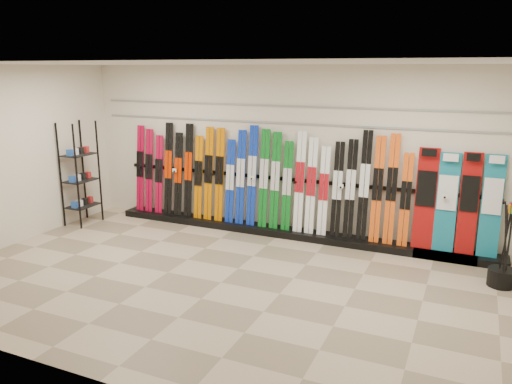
% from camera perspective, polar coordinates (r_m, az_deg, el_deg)
% --- Properties ---
extents(floor, '(8.00, 8.00, 0.00)m').
position_cam_1_polar(floor, '(7.16, -4.02, -10.28)').
color(floor, '#87765D').
rests_on(floor, ground).
extents(back_wall, '(8.00, 0.00, 8.00)m').
position_cam_1_polar(back_wall, '(8.93, 3.34, 4.68)').
color(back_wall, beige).
rests_on(back_wall, floor).
extents(left_wall, '(0.00, 5.00, 5.00)m').
position_cam_1_polar(left_wall, '(9.25, -26.73, 3.53)').
color(left_wall, beige).
rests_on(left_wall, floor).
extents(ceiling, '(8.00, 8.00, 0.00)m').
position_cam_1_polar(ceiling, '(6.53, -4.48, 14.47)').
color(ceiling, silver).
rests_on(ceiling, back_wall).
extents(ski_rack_base, '(8.00, 0.40, 0.12)m').
position_cam_1_polar(ski_rack_base, '(9.00, 4.06, -4.71)').
color(ski_rack_base, black).
rests_on(ski_rack_base, floor).
extents(skis, '(5.37, 0.22, 1.84)m').
position_cam_1_polar(skis, '(9.04, 0.25, 1.38)').
color(skis, '#A4072C').
rests_on(skis, ski_rack_base).
extents(snowboards, '(1.27, 0.25, 1.61)m').
position_cam_1_polar(snowboards, '(8.37, 21.95, -1.12)').
color(snowboards, '#990C0C').
rests_on(snowboards, ski_rack_base).
extents(accessory_rack, '(0.40, 0.60, 1.97)m').
position_cam_1_polar(accessory_rack, '(10.09, -19.45, 2.01)').
color(accessory_rack, black).
rests_on(accessory_rack, floor).
extents(pole_bin, '(0.36, 0.36, 0.25)m').
position_cam_1_polar(pole_bin, '(7.78, 26.21, -8.75)').
color(pole_bin, black).
rests_on(pole_bin, floor).
extents(ski_poles, '(0.15, 0.28, 1.18)m').
position_cam_1_polar(ski_poles, '(7.62, 26.70, -5.38)').
color(ski_poles, black).
rests_on(ski_poles, pole_bin).
extents(slatwall_rail_0, '(7.60, 0.02, 0.03)m').
position_cam_1_polar(slatwall_rail_0, '(8.85, 3.34, 7.86)').
color(slatwall_rail_0, gray).
rests_on(slatwall_rail_0, back_wall).
extents(slatwall_rail_1, '(7.60, 0.02, 0.03)m').
position_cam_1_polar(slatwall_rail_1, '(8.82, 3.37, 9.80)').
color(slatwall_rail_1, gray).
rests_on(slatwall_rail_1, back_wall).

